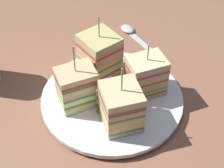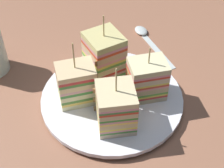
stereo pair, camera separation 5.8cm
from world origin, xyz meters
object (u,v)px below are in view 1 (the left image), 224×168
(sandwich_wedge_0, at_px, (100,57))
(sandwich_wedge_1, at_px, (78,89))
(plate, at_px, (112,98))
(sandwich_wedge_3, at_px, (146,77))
(sandwich_wedge_2, at_px, (118,107))
(spoon, at_px, (133,34))

(sandwich_wedge_0, bearing_deg, sandwich_wedge_1, -62.99)
(plate, height_order, sandwich_wedge_3, sandwich_wedge_3)
(sandwich_wedge_2, bearing_deg, sandwich_wedge_3, -50.37)
(sandwich_wedge_2, distance_m, spoon, 0.27)
(sandwich_wedge_1, height_order, sandwich_wedge_2, sandwich_wedge_1)
(sandwich_wedge_1, height_order, spoon, sandwich_wedge_1)
(plate, bearing_deg, sandwich_wedge_0, -172.45)
(plate, relative_size, sandwich_wedge_3, 2.44)
(sandwich_wedge_3, bearing_deg, plate, -9.27)
(sandwich_wedge_0, height_order, spoon, sandwich_wedge_0)
(sandwich_wedge_0, xyz_separation_m, sandwich_wedge_2, (0.12, 0.00, -0.01))
(spoon, bearing_deg, sandwich_wedge_2, 139.47)
(plate, bearing_deg, sandwich_wedge_2, -3.94)
(sandwich_wedge_0, relative_size, sandwich_wedge_3, 1.25)
(sandwich_wedge_0, relative_size, sandwich_wedge_2, 1.09)
(sandwich_wedge_0, distance_m, spoon, 0.17)
(plate, xyz_separation_m, sandwich_wedge_1, (0.00, -0.06, 0.04))
(sandwich_wedge_0, relative_size, sandwich_wedge_1, 1.06)
(sandwich_wedge_2, bearing_deg, sandwich_wedge_0, -0.54)
(sandwich_wedge_0, bearing_deg, spoon, 117.21)
(plate, xyz_separation_m, sandwich_wedge_3, (0.00, 0.06, 0.04))
(sandwich_wedge_2, bearing_deg, spoon, -24.03)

